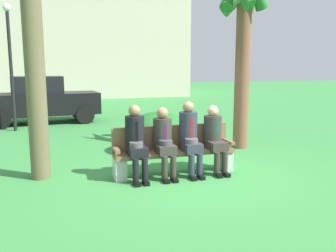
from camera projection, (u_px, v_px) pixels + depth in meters
ground_plane at (191, 176)px, 6.49m from camera, size 80.00×80.00×0.00m
park_bench at (174, 151)px, 6.60m from camera, size 2.27×0.44×0.90m
seated_man_leftmost at (136, 139)px, 6.20m from camera, size 0.34×0.72×1.33m
seated_man_centerleft at (164, 139)px, 6.36m from camera, size 0.34×0.72×1.26m
seated_man_centerright at (190, 134)px, 6.51m from camera, size 0.34×0.72×1.36m
seated_man_rightmost at (215, 135)px, 6.67m from camera, size 0.34×0.72×1.27m
palm_tree_tall at (243, 29)px, 8.35m from camera, size 1.39×1.39×4.35m
shrub_near_bench at (158, 132)px, 8.27m from camera, size 1.52×1.39×0.95m
parked_car_near at (41, 100)px, 12.57m from camera, size 4.02×1.98×1.68m
street_lamp at (10, 55)px, 10.78m from camera, size 0.24×0.24×3.87m
building_backdrop at (87, 27)px, 25.15m from camera, size 13.64×8.02×9.66m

